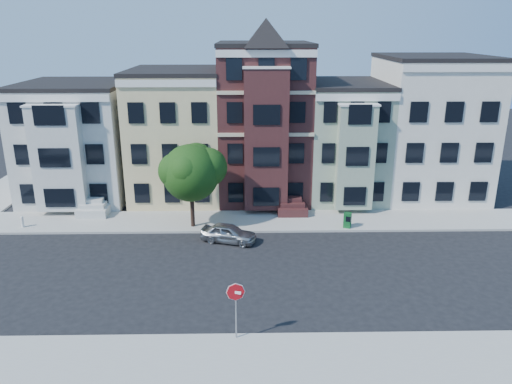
{
  "coord_description": "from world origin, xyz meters",
  "views": [
    {
      "loc": [
        -1.37,
        -25.47,
        13.35
      ],
      "look_at": [
        -0.86,
        2.2,
        4.2
      ],
      "focal_mm": 35.0,
      "sensor_mm": 36.0,
      "label": 1
    }
  ],
  "objects_px": {
    "fire_hydrant": "(22,223)",
    "parked_car": "(228,233)",
    "street_tree": "(191,177)",
    "newspaper_box": "(347,220)",
    "stop_sign": "(236,307)"
  },
  "relations": [
    {
      "from": "parked_car",
      "to": "newspaper_box",
      "type": "bearing_deg",
      "value": -59.16
    },
    {
      "from": "parked_car",
      "to": "stop_sign",
      "type": "relative_size",
      "value": 1.18
    },
    {
      "from": "fire_hydrant",
      "to": "stop_sign",
      "type": "height_order",
      "value": "stop_sign"
    },
    {
      "from": "newspaper_box",
      "to": "fire_hydrant",
      "type": "distance_m",
      "value": 22.55
    },
    {
      "from": "fire_hydrant",
      "to": "parked_car",
      "type": "bearing_deg",
      "value": -9.63
    },
    {
      "from": "street_tree",
      "to": "fire_hydrant",
      "type": "bearing_deg",
      "value": 179.95
    },
    {
      "from": "street_tree",
      "to": "parked_car",
      "type": "xyz_separation_m",
      "value": [
        2.57,
        -2.43,
        -3.13
      ]
    },
    {
      "from": "street_tree",
      "to": "parked_car",
      "type": "height_order",
      "value": "street_tree"
    },
    {
      "from": "newspaper_box",
      "to": "stop_sign",
      "type": "xyz_separation_m",
      "value": [
        -7.45,
        -12.81,
        1.0
      ]
    },
    {
      "from": "parked_car",
      "to": "stop_sign",
      "type": "height_order",
      "value": "stop_sign"
    },
    {
      "from": "newspaper_box",
      "to": "stop_sign",
      "type": "relative_size",
      "value": 0.35
    },
    {
      "from": "street_tree",
      "to": "newspaper_box",
      "type": "xyz_separation_m",
      "value": [
        10.73,
        -0.45,
        -3.06
      ]
    },
    {
      "from": "street_tree",
      "to": "stop_sign",
      "type": "distance_m",
      "value": 13.82
    },
    {
      "from": "parked_car",
      "to": "fire_hydrant",
      "type": "distance_m",
      "value": 14.59
    },
    {
      "from": "street_tree",
      "to": "newspaper_box",
      "type": "relative_size",
      "value": 6.74
    }
  ]
}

